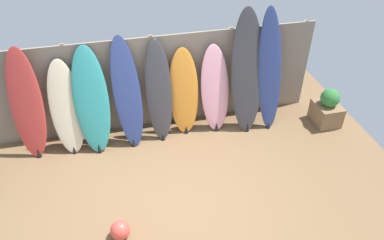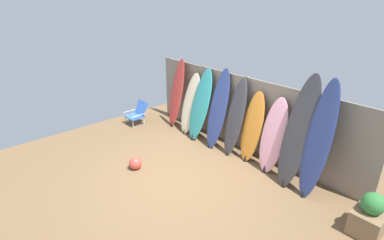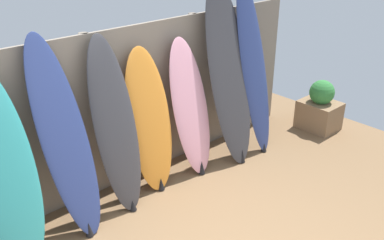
% 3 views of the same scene
% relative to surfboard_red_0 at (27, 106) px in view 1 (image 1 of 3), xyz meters
% --- Properties ---
extents(ground, '(7.68, 7.68, 0.00)m').
position_rel_surfboard_red_0_xyz_m(ground, '(2.15, -1.67, -0.95)').
color(ground, brown).
extents(fence_back, '(6.08, 0.11, 1.80)m').
position_rel_surfboard_red_0_xyz_m(fence_back, '(2.15, 0.34, -0.05)').
color(fence_back, gray).
rests_on(fence_back, ground).
extents(surfboard_red_0, '(0.60, 0.55, 1.93)m').
position_rel_surfboard_red_0_xyz_m(surfboard_red_0, '(0.00, 0.00, 0.00)').
color(surfboard_red_0, '#D13D38').
rests_on(surfboard_red_0, ground).
extents(surfboard_cream_1, '(0.54, 0.55, 1.63)m').
position_rel_surfboard_red_0_xyz_m(surfboard_cream_1, '(0.60, -0.01, -0.15)').
color(surfboard_cream_1, beige).
rests_on(surfboard_cream_1, ground).
extents(surfboard_teal_2, '(0.59, 0.66, 1.83)m').
position_rel_surfboard_red_0_xyz_m(surfboard_teal_2, '(1.03, -0.05, -0.05)').
color(surfboard_teal_2, teal).
rests_on(surfboard_teal_2, ground).
extents(surfboard_navy_3, '(0.55, 0.68, 1.93)m').
position_rel_surfboard_red_0_xyz_m(surfboard_navy_3, '(1.64, -0.03, -0.00)').
color(surfboard_navy_3, navy).
rests_on(surfboard_navy_3, ground).
extents(surfboard_charcoal_4, '(0.48, 0.53, 1.83)m').
position_rel_surfboard_red_0_xyz_m(surfboard_charcoal_4, '(2.19, -0.02, -0.05)').
color(surfboard_charcoal_4, '#38383D').
rests_on(surfboard_charcoal_4, ground).
extents(surfboard_orange_5, '(0.56, 0.44, 1.62)m').
position_rel_surfboard_red_0_xyz_m(surfboard_orange_5, '(2.65, 0.03, -0.15)').
color(surfboard_orange_5, orange).
rests_on(surfboard_orange_5, ground).
extents(surfboard_pink_6, '(0.56, 0.50, 1.62)m').
position_rel_surfboard_red_0_xyz_m(surfboard_pink_6, '(3.22, -0.01, -0.15)').
color(surfboard_pink_6, pink).
rests_on(surfboard_pink_6, ground).
extents(surfboard_charcoal_7, '(0.64, 0.72, 2.23)m').
position_rel_surfboard_red_0_xyz_m(surfboard_charcoal_7, '(3.79, -0.07, 0.15)').
color(surfboard_charcoal_7, '#38383D').
rests_on(surfboard_charcoal_7, ground).
extents(surfboard_navy_8, '(0.49, 0.64, 2.23)m').
position_rel_surfboard_red_0_xyz_m(surfboard_navy_8, '(4.21, -0.09, 0.15)').
color(surfboard_navy_8, navy).
rests_on(surfboard_navy_8, ground).
extents(planter_box, '(0.45, 0.54, 0.74)m').
position_rel_surfboard_red_0_xyz_m(planter_box, '(5.36, -0.43, -0.64)').
color(planter_box, '#846647').
rests_on(planter_box, ground).
extents(beach_ball, '(0.28, 0.28, 0.28)m').
position_rel_surfboard_red_0_xyz_m(beach_ball, '(1.26, -2.19, -0.81)').
color(beach_ball, '#E54C3F').
rests_on(beach_ball, ground).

